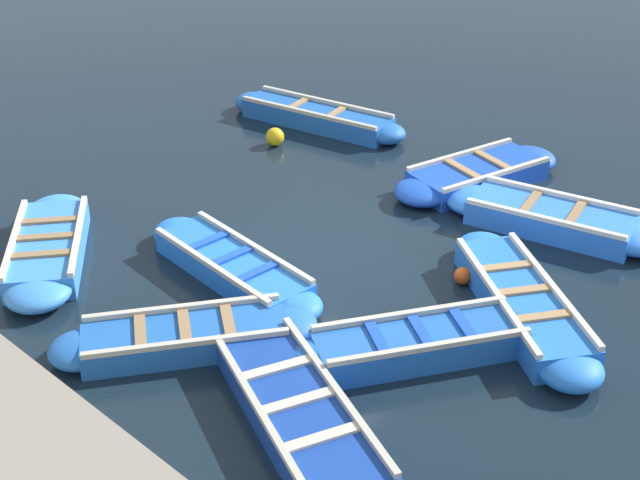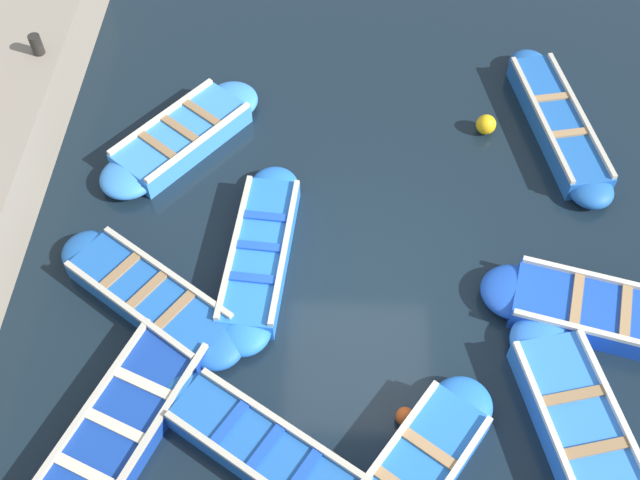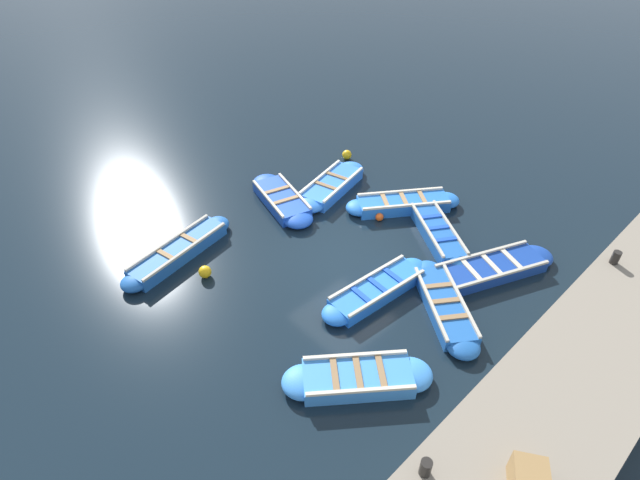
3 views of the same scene
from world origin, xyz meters
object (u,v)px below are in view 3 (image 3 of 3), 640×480
boat_outer_right (403,204)px  boat_far_corner (179,251)px  boat_alongside (437,233)px  buoy_orange_near (205,272)px  boat_mid_row (377,290)px  boat_broadside (490,269)px  boat_stern_in (332,186)px  boat_bow_out (281,200)px  bollard_mid_north (616,257)px  wooden_crate (528,478)px  buoy_yellow_far (347,155)px  boat_inner_gap (358,378)px  bollard_north (426,468)px  buoy_white_drifting (380,217)px  boat_near_quay (444,306)px

boat_outer_right → boat_far_corner: boat_outer_right is taller
boat_alongside → buoy_orange_near: bearing=-119.2°
boat_mid_row → boat_broadside: bearing=60.9°
boat_outer_right → buoy_orange_near: 6.58m
boat_stern_in → boat_mid_row: bearing=-31.0°
boat_bow_out → bollard_mid_north: 9.52m
wooden_crate → buoy_yellow_far: (-10.67, 6.89, -1.15)m
boat_inner_gap → boat_stern_in: bearing=139.7°
wooden_crate → bollard_north: bearing=-141.1°
boat_mid_row → boat_inner_gap: bearing=-57.2°
boat_mid_row → buoy_orange_near: 4.63m
bollard_mid_north → buoy_orange_near: bearing=-136.9°
boat_inner_gap → boat_mid_row: 2.80m
wooden_crate → boat_outer_right: bearing=140.7°
boat_alongside → boat_bow_out: size_ratio=0.95×
boat_mid_row → boat_alongside: bearing=96.4°
buoy_yellow_far → boat_broadside: bearing=-13.3°
buoy_yellow_far → buoy_white_drifting: size_ratio=1.38×
bollard_north → buoy_yellow_far: bollard_north is taller
boat_near_quay → buoy_orange_near: (-5.18, -3.67, 0.01)m
boat_alongside → bollard_mid_north: size_ratio=9.35×
boat_inner_gap → buoy_orange_near: boat_inner_gap is taller
boat_broadside → buoy_white_drifting: size_ratio=15.92×
bollard_north → buoy_yellow_far: (-9.42, 7.90, -1.05)m
boat_far_corner → buoy_yellow_far: size_ratio=11.14×
boat_bow_out → boat_far_corner: boat_far_corner is taller
boat_mid_row → wooden_crate: 5.85m
bollard_mid_north → boat_bow_out: bearing=-158.8°
wooden_crate → buoy_orange_near: wooden_crate is taller
boat_far_corner → boat_near_quay: bearing=30.2°
boat_bow_out → buoy_white_drifting: (2.77, 1.64, -0.05)m
boat_far_corner → buoy_orange_near: size_ratio=11.23×
boat_bow_out → boat_far_corner: 3.78m
boat_mid_row → boat_far_corner: (-4.88, -2.92, 0.01)m
boat_near_quay → boat_stern_in: 6.12m
boat_outer_right → bollard_north: bollard_north is taller
boat_mid_row → buoy_white_drifting: 3.27m
bollard_north → buoy_orange_near: bollard_north is taller
buoy_orange_near → wooden_crate: bearing=3.1°
bollard_mid_north → buoy_orange_near: (-7.61, -7.13, -1.05)m
boat_far_corner → boat_stern_in: size_ratio=1.09×
boat_outer_right → boat_bow_out: size_ratio=1.01×
boat_near_quay → buoy_orange_near: size_ratio=9.33×
boat_far_corner → boat_broadside: bearing=41.8°
bollard_mid_north → bollard_north: bearing=-90.0°
boat_bow_out → bollard_north: 9.85m
boat_alongside → wooden_crate: bearing=-44.5°
bollard_mid_north → boat_alongside: bearing=-164.4°
boat_far_corner → bollard_north: bollard_north is taller
boat_far_corner → bollard_mid_north: (8.84, 7.20, 1.04)m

